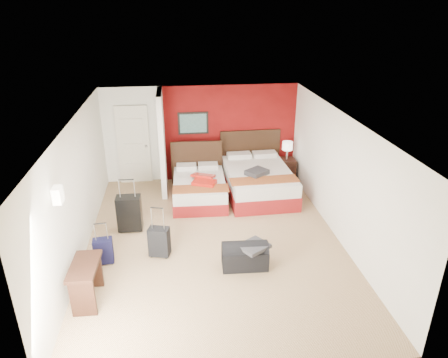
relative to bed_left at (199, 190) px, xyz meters
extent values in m
plane|color=tan|center=(0.16, -1.89, -0.27)|extent=(6.50, 6.50, 0.00)
cube|color=white|center=(0.16, 1.36, 0.98)|extent=(5.00, 0.04, 2.50)
cube|color=white|center=(-2.34, -1.89, 0.98)|extent=(0.04, 6.50, 2.50)
cube|color=black|center=(-0.04, 1.30, 1.28)|extent=(0.78, 0.03, 0.58)
cube|color=white|center=(-2.22, -3.39, 1.63)|extent=(0.12, 0.20, 0.24)
cube|color=maroon|center=(0.91, 1.34, 0.98)|extent=(3.50, 0.04, 2.50)
cube|color=silver|center=(-0.84, 0.72, 0.98)|extent=(0.12, 1.20, 2.50)
cube|color=silver|center=(-1.59, 1.31, 0.76)|extent=(0.82, 0.06, 2.05)
cube|color=white|center=(0.00, 0.00, 0.00)|extent=(1.30, 1.81, 0.53)
cube|color=white|center=(1.46, 0.14, 0.06)|extent=(1.60, 2.24, 0.66)
cube|color=red|center=(0.10, -0.10, 0.31)|extent=(0.77, 0.87, 0.09)
cube|color=#343539|center=(1.36, -0.16, 0.45)|extent=(0.62, 0.59, 0.12)
cube|color=black|center=(2.36, 0.87, 0.04)|extent=(0.44, 0.44, 0.61)
cylinder|color=white|center=(2.36, 0.87, 0.59)|extent=(0.27, 0.27, 0.48)
cube|color=black|center=(-1.53, -1.23, 0.11)|extent=(0.50, 0.32, 0.74)
cube|color=black|center=(-0.91, -2.26, 0.01)|extent=(0.43, 0.33, 0.56)
cube|color=black|center=(-1.91, -2.38, -0.03)|extent=(0.36, 0.24, 0.48)
cube|color=black|center=(0.62, -2.80, -0.06)|extent=(0.84, 0.48, 0.42)
cube|color=#35353A|center=(0.77, -2.85, 0.18)|extent=(0.64, 0.62, 0.07)
cube|color=black|center=(-2.02, -3.39, 0.08)|extent=(0.44, 0.84, 0.69)
camera|label=1|loc=(-0.51, -8.88, 4.19)|focal=32.81mm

